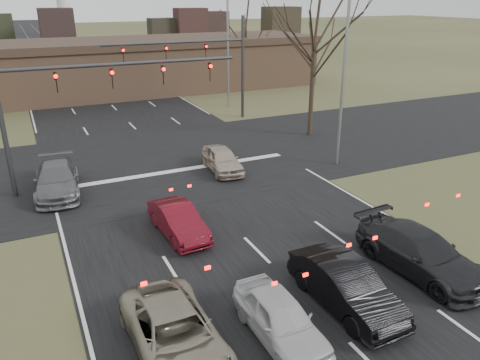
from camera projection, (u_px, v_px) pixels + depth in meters
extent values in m
plane|color=#3C4525|center=(297.00, 290.00, 16.03)|extent=(360.00, 360.00, 0.00)
cube|color=black|center=(73.00, 67.00, 66.43)|extent=(14.00, 300.00, 0.02)
cube|color=black|center=(167.00, 160.00, 28.63)|extent=(200.00, 14.00, 0.02)
cube|color=#896349|center=(118.00, 70.00, 47.90)|extent=(42.00, 10.00, 4.60)
cube|color=#38281E|center=(115.00, 43.00, 46.93)|extent=(42.40, 10.40, 0.70)
cylinder|color=#383A3D|center=(1.00, 119.00, 22.09)|extent=(0.24, 0.24, 8.00)
cylinder|color=#383A3D|center=(124.00, 64.00, 23.67)|extent=(12.00, 0.18, 0.18)
imported|color=black|center=(56.00, 83.00, 22.60)|extent=(0.16, 0.20, 1.00)
imported|color=black|center=(112.00, 79.00, 23.67)|extent=(0.16, 0.20, 1.00)
imported|color=black|center=(163.00, 75.00, 24.73)|extent=(0.16, 0.20, 1.00)
imported|color=black|center=(210.00, 72.00, 25.79)|extent=(0.16, 0.20, 1.00)
cylinder|color=#383A3D|center=(243.00, 68.00, 37.47)|extent=(0.24, 0.24, 8.00)
cylinder|color=#383A3D|center=(176.00, 42.00, 34.47)|extent=(11.00, 0.18, 0.18)
imported|color=black|center=(206.00, 51.00, 35.66)|extent=(0.16, 0.20, 1.00)
imported|color=black|center=(166.00, 53.00, 34.41)|extent=(0.16, 0.20, 1.00)
imported|color=black|center=(123.00, 55.00, 33.16)|extent=(0.16, 0.20, 1.00)
cylinder|color=gray|center=(343.00, 80.00, 26.18)|extent=(0.18, 0.18, 10.00)
cylinder|color=gray|center=(228.00, 50.00, 40.66)|extent=(0.18, 0.18, 10.00)
cylinder|color=black|center=(312.00, 92.00, 32.70)|extent=(0.32, 0.32, 6.33)
cylinder|color=black|center=(244.00, 64.00, 50.50)|extent=(0.32, 0.32, 4.95)
imported|color=gray|center=(175.00, 334.00, 12.95)|extent=(2.28, 4.94, 1.37)
imported|color=silver|center=(280.00, 318.00, 13.62)|extent=(1.58, 3.92, 1.34)
imported|color=black|center=(346.00, 286.00, 14.97)|extent=(1.68, 4.58, 1.50)
imported|color=black|center=(420.00, 252.00, 16.92)|extent=(2.47, 5.38, 1.53)
imported|color=slate|center=(57.00, 179.00, 23.67)|extent=(2.60, 5.33, 1.49)
imported|color=#5C0D18|center=(178.00, 221.00, 19.53)|extent=(1.64, 4.06, 1.31)
imported|color=#C0AF9B|center=(222.00, 159.00, 26.74)|extent=(1.98, 4.17, 1.37)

